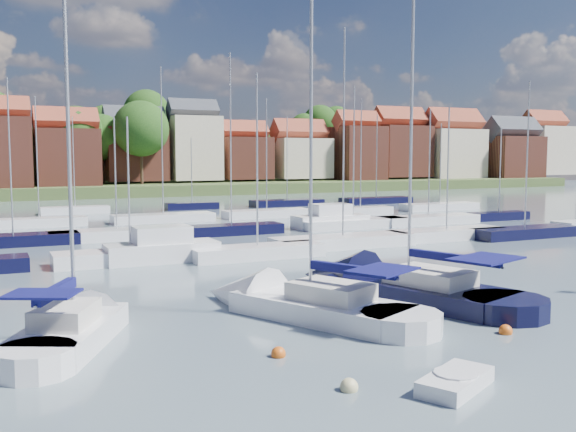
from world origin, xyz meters
TOP-DOWN VIEW (x-y plane):
  - ground at (0.00, 40.00)m, footprint 260.00×260.00m
  - sailboat_left at (-12.30, 4.40)m, footprint 6.41×9.57m
  - sailboat_centre at (-3.60, 4.44)m, footprint 7.90×11.94m
  - sailboat_navy at (2.07, 5.85)m, footprint 7.64×13.87m
  - tender at (-3.27, -5.61)m, footprint 2.99×2.35m
  - buoy_b at (-6.06, -4.38)m, footprint 0.53×0.53m
  - buoy_c at (-6.61, -0.72)m, footprint 0.49×0.49m
  - buoy_d at (2.24, -1.84)m, footprint 0.51×0.51m
  - buoy_e at (5.65, 6.99)m, footprint 0.45×0.45m
  - marina_field at (1.91, 35.15)m, footprint 79.62×41.41m
  - far_shore_town at (2.23, 132.67)m, footprint 212.46×90.00m

SIDE VIEW (x-z plane):
  - ground at x=0.00m, z-range 0.00..0.00m
  - buoy_b at x=-6.06m, z-range -0.26..0.26m
  - buoy_c at x=-6.61m, z-range -0.25..0.25m
  - buoy_d at x=2.24m, z-range -0.25..0.25m
  - buoy_e at x=5.65m, z-range -0.23..0.23m
  - tender at x=-3.27m, z-range -0.07..0.52m
  - sailboat_navy at x=2.07m, z-range -8.91..9.60m
  - sailboat_centre at x=-3.60m, z-range -7.63..8.34m
  - sailboat_left at x=-12.30m, z-range -6.10..6.84m
  - marina_field at x=1.91m, z-range -7.53..8.40m
  - far_shore_town at x=2.23m, z-range -6.53..15.74m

